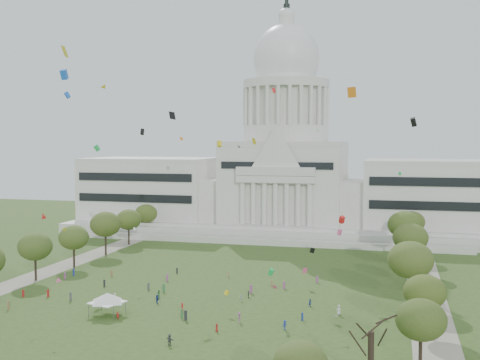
% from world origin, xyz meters
% --- Properties ---
extents(ground, '(400.00, 400.00, 0.00)m').
position_xyz_m(ground, '(0.00, 0.00, 0.00)').
color(ground, '#334C1E').
rests_on(ground, ground).
extents(capitol, '(160.00, 64.50, 91.30)m').
position_xyz_m(capitol, '(0.00, 113.59, 22.30)').
color(capitol, beige).
rests_on(capitol, ground).
extents(path_left, '(8.00, 160.00, 0.04)m').
position_xyz_m(path_left, '(-48.00, 30.00, 0.02)').
color(path_left, gray).
rests_on(path_left, ground).
extents(path_right, '(8.00, 160.00, 0.04)m').
position_xyz_m(path_right, '(48.00, 30.00, 0.02)').
color(path_right, gray).
rests_on(path_right, ground).
extents(row_tree_r_0, '(7.67, 7.67, 10.91)m').
position_xyz_m(row_tree_r_0, '(44.94, -19.59, 7.75)').
color(row_tree_r_0, black).
rests_on(row_tree_r_0, ground).
extents(row_tree_r_1, '(7.58, 7.58, 10.78)m').
position_xyz_m(row_tree_r_1, '(46.22, -1.75, 7.66)').
color(row_tree_r_1, black).
rests_on(row_tree_r_1, ground).
extents(row_tree_l_2, '(8.42, 8.42, 11.97)m').
position_xyz_m(row_tree_l_2, '(-45.04, 17.30, 8.51)').
color(row_tree_l_2, black).
rests_on(row_tree_l_2, ground).
extents(row_tree_r_2, '(9.55, 9.55, 13.58)m').
position_xyz_m(row_tree_r_2, '(44.17, 17.44, 9.66)').
color(row_tree_r_2, black).
rests_on(row_tree_r_2, ground).
extents(row_tree_l_3, '(8.12, 8.12, 11.55)m').
position_xyz_m(row_tree_l_3, '(-44.09, 33.92, 8.21)').
color(row_tree_l_3, black).
rests_on(row_tree_l_3, ground).
extents(row_tree_r_3, '(7.01, 7.01, 9.98)m').
position_xyz_m(row_tree_r_3, '(44.40, 34.48, 7.08)').
color(row_tree_r_3, black).
rests_on(row_tree_r_3, ground).
extents(row_tree_l_4, '(9.29, 9.29, 13.21)m').
position_xyz_m(row_tree_l_4, '(-44.08, 52.42, 9.39)').
color(row_tree_l_4, black).
rests_on(row_tree_l_4, ground).
extents(row_tree_r_4, '(9.19, 9.19, 13.06)m').
position_xyz_m(row_tree_r_4, '(44.76, 50.04, 9.29)').
color(row_tree_r_4, black).
rests_on(row_tree_r_4, ground).
extents(row_tree_l_5, '(8.33, 8.33, 11.85)m').
position_xyz_m(row_tree_l_5, '(-45.22, 71.01, 8.42)').
color(row_tree_l_5, black).
rests_on(row_tree_l_5, ground).
extents(row_tree_r_5, '(9.82, 9.82, 13.96)m').
position_xyz_m(row_tree_r_5, '(43.49, 70.19, 9.93)').
color(row_tree_r_5, black).
rests_on(row_tree_r_5, ground).
extents(row_tree_l_6, '(8.19, 8.19, 11.64)m').
position_xyz_m(row_tree_l_6, '(-46.87, 89.14, 8.27)').
color(row_tree_l_6, black).
rests_on(row_tree_l_6, ground).
extents(row_tree_r_6, '(8.42, 8.42, 11.97)m').
position_xyz_m(row_tree_r_6, '(45.96, 88.13, 8.51)').
color(row_tree_r_6, black).
rests_on(row_tree_r_6, ground).
extents(big_bare_tree, '(6.00, 5.00, 12.80)m').
position_xyz_m(big_bare_tree, '(38.00, -28.00, 8.67)').
color(big_bare_tree, black).
rests_on(big_bare_tree, ground).
extents(event_tent, '(10.03, 10.03, 4.47)m').
position_xyz_m(event_tent, '(-14.19, -4.87, 3.47)').
color(event_tent, '#4C4C4C').
rests_on(event_tent, ground).
extents(person_0, '(1.18, 1.09, 2.03)m').
position_xyz_m(person_0, '(30.36, 6.58, 1.02)').
color(person_0, silver).
rests_on(person_0, ground).
extents(person_2, '(0.95, 0.89, 1.67)m').
position_xyz_m(person_2, '(24.07, 10.98, 0.83)').
color(person_2, navy).
rests_on(person_2, ground).
extents(person_3, '(1.05, 1.39, 1.93)m').
position_xyz_m(person_3, '(12.52, -3.35, 0.96)').
color(person_3, '#994C8C').
rests_on(person_3, ground).
extents(person_4, '(0.79, 1.03, 1.55)m').
position_xyz_m(person_4, '(8.98, 11.71, 0.77)').
color(person_4, silver).
rests_on(person_4, ground).
extents(person_5, '(1.61, 1.65, 1.78)m').
position_xyz_m(person_5, '(-7.89, 5.52, 0.89)').
color(person_5, navy).
rests_on(person_5, ground).
extents(person_6, '(0.68, 0.84, 1.50)m').
position_xyz_m(person_6, '(9.94, -9.57, 0.75)').
color(person_6, '#B21E1E').
rests_on(person_6, ground).
extents(person_7, '(0.67, 0.56, 1.59)m').
position_xyz_m(person_7, '(-10.72, -7.39, 0.80)').
color(person_7, '#B21E1E').
rests_on(person_7, ground).
extents(person_8, '(0.98, 0.88, 1.72)m').
position_xyz_m(person_8, '(-9.25, 9.81, 0.86)').
color(person_8, '#33723F').
rests_on(person_8, ground).
extents(person_9, '(1.19, 1.26, 1.77)m').
position_xyz_m(person_9, '(21.71, -5.47, 0.89)').
color(person_9, navy).
rests_on(person_9, ground).
extents(person_10, '(0.85, 1.07, 1.60)m').
position_xyz_m(person_10, '(9.85, 14.85, 0.80)').
color(person_10, '#4C4C51').
rests_on(person_10, ground).
extents(person_11, '(1.90, 1.45, 1.91)m').
position_xyz_m(person_11, '(4.40, -18.65, 0.96)').
color(person_11, '#4C4C51').
rests_on(person_11, ground).
extents(distant_crowd, '(63.31, 41.22, 1.93)m').
position_xyz_m(distant_crowd, '(-11.47, 12.90, 0.87)').
color(distant_crowd, '#B21E1E').
rests_on(distant_crowd, ground).
extents(kite_swarm, '(92.99, 106.59, 47.22)m').
position_xyz_m(kite_swarm, '(-1.62, 6.59, 27.50)').
color(kite_swarm, green).
rests_on(kite_swarm, ground).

